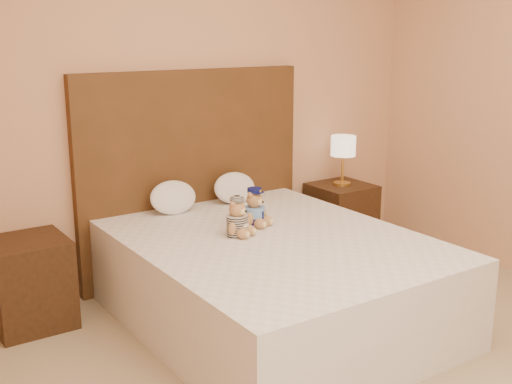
% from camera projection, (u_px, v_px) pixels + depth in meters
% --- Properties ---
extents(room_walls, '(4.04, 4.52, 2.72)m').
position_uv_depth(room_walls, '(369.00, 21.00, 2.96)').
color(room_walls, tan).
rests_on(room_walls, ground).
extents(bed, '(1.60, 2.00, 0.55)m').
position_uv_depth(bed, '(274.00, 280.00, 3.93)').
color(bed, white).
rests_on(bed, ground).
extents(headboard, '(1.75, 0.08, 1.50)m').
position_uv_depth(headboard, '(193.00, 175.00, 4.63)').
color(headboard, '#513018').
rests_on(headboard, ground).
extents(nightstand_left, '(0.45, 0.45, 0.55)m').
position_uv_depth(nightstand_left, '(30.00, 283.00, 3.90)').
color(nightstand_left, '#382111').
rests_on(nightstand_left, ground).
extents(nightstand_right, '(0.45, 0.45, 0.55)m').
position_uv_depth(nightstand_right, '(341.00, 217.00, 5.25)').
color(nightstand_right, '#382111').
rests_on(nightstand_right, ground).
extents(lamp, '(0.20, 0.20, 0.40)m').
position_uv_depth(lamp, '(343.00, 148.00, 5.11)').
color(lamp, gold).
rests_on(lamp, nightstand_right).
extents(teddy_police, '(0.27, 0.26, 0.24)m').
position_uv_depth(teddy_police, '(254.00, 207.00, 4.08)').
color(teddy_police, '#A56F40').
rests_on(teddy_police, bed).
extents(teddy_prisoner, '(0.27, 0.26, 0.23)m').
position_uv_depth(teddy_prisoner, '(237.00, 217.00, 3.89)').
color(teddy_prisoner, '#A56F40').
rests_on(teddy_prisoner, bed).
extents(pillow_left, '(0.34, 0.22, 0.24)m').
position_uv_depth(pillow_left, '(173.00, 196.00, 4.37)').
color(pillow_left, white).
rests_on(pillow_left, bed).
extents(pillow_right, '(0.33, 0.22, 0.24)m').
position_uv_depth(pillow_right, '(235.00, 186.00, 4.64)').
color(pillow_right, white).
rests_on(pillow_right, bed).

